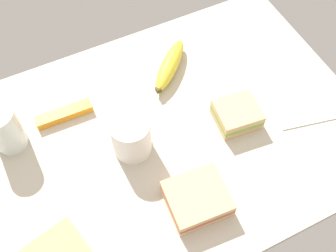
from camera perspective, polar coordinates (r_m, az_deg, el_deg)
tabletop at (r=94.37cm, az=0.00°, el=-1.29°), size 90.00×64.00×2.00cm
coffee_mug_black at (r=87.50cm, az=-5.09°, el=-1.49°), size 8.61×10.88×9.80cm
sandwich_main at (r=94.89cm, az=9.55°, el=1.59°), size 10.47×9.62×4.40cm
sandwich_extra at (r=84.24cm, az=4.05°, el=-10.01°), size 12.65×11.56×4.40cm
glass_of_milk at (r=94.80cm, az=-21.60°, el=-0.64°), size 7.03×7.03×11.16cm
banana at (r=102.59cm, az=0.25°, el=8.42°), size 15.03×14.79×4.06cm
snack_bar at (r=98.09cm, az=-14.22°, el=1.62°), size 13.29×3.39×2.00cm
paper_napkin at (r=103.29cm, az=17.74°, el=3.45°), size 16.61×16.61×0.30cm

